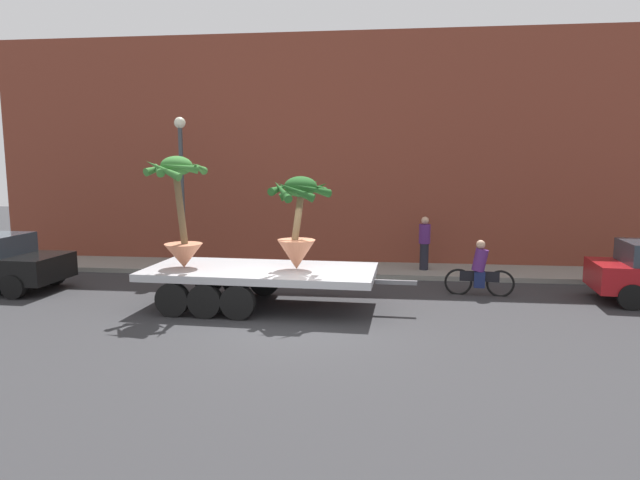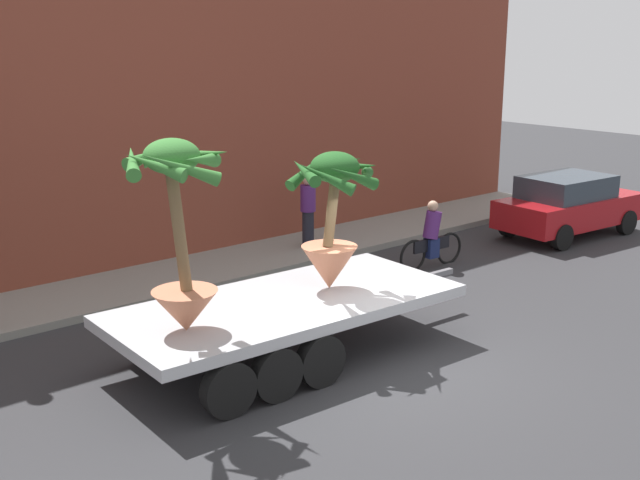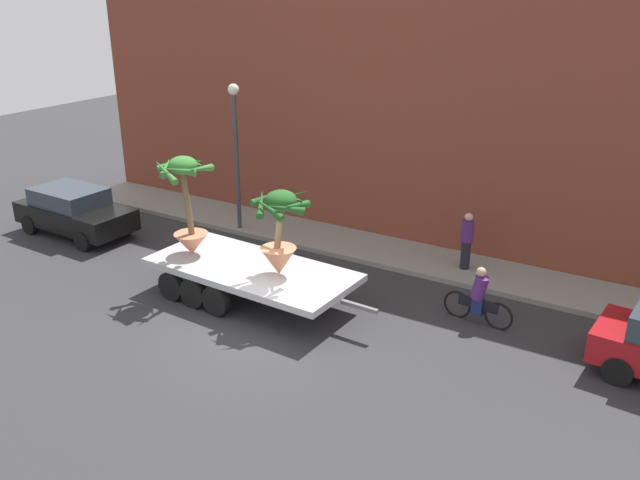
{
  "view_description": "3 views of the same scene",
  "coord_description": "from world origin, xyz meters",
  "px_view_note": "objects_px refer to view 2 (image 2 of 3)",
  "views": [
    {
      "loc": [
        1.95,
        -11.84,
        3.57
      ],
      "look_at": [
        0.35,
        1.36,
        1.71
      ],
      "focal_mm": 31.23,
      "sensor_mm": 36.0,
      "label": 1
    },
    {
      "loc": [
        -8.42,
        -8.01,
        5.09
      ],
      "look_at": [
        0.3,
        2.22,
        1.54
      ],
      "focal_mm": 44.45,
      "sensor_mm": 36.0,
      "label": 2
    },
    {
      "loc": [
        8.69,
        -11.34,
        8.08
      ],
      "look_at": [
        0.71,
        1.85,
        1.95
      ],
      "focal_mm": 37.13,
      "sensor_mm": 36.0,
      "label": 3
    }
  ],
  "objects_px": {
    "potted_palm_rear": "(178,235)",
    "cyclist": "(432,238)",
    "flatbed_trailer": "(273,315)",
    "parked_car": "(568,204)",
    "potted_palm_middle": "(332,220)",
    "pedestrian_near_gate": "(308,209)"
  },
  "relations": [
    {
      "from": "potted_palm_rear",
      "to": "flatbed_trailer",
      "type": "bearing_deg",
      "value": 5.49
    },
    {
      "from": "flatbed_trailer",
      "to": "potted_palm_middle",
      "type": "distance_m",
      "value": 1.82
    },
    {
      "from": "cyclist",
      "to": "parked_car",
      "type": "bearing_deg",
      "value": -4.57
    },
    {
      "from": "flatbed_trailer",
      "to": "potted_palm_rear",
      "type": "distance_m",
      "value": 2.38
    },
    {
      "from": "flatbed_trailer",
      "to": "pedestrian_near_gate",
      "type": "relative_size",
      "value": 3.91
    },
    {
      "from": "potted_palm_rear",
      "to": "parked_car",
      "type": "height_order",
      "value": "potted_palm_rear"
    },
    {
      "from": "flatbed_trailer",
      "to": "cyclist",
      "type": "distance_m",
      "value": 6.12
    },
    {
      "from": "cyclist",
      "to": "pedestrian_near_gate",
      "type": "bearing_deg",
      "value": 115.58
    },
    {
      "from": "pedestrian_near_gate",
      "to": "potted_palm_middle",
      "type": "bearing_deg",
      "value": -125.64
    },
    {
      "from": "potted_palm_rear",
      "to": "pedestrian_near_gate",
      "type": "height_order",
      "value": "potted_palm_rear"
    },
    {
      "from": "potted_palm_middle",
      "to": "potted_palm_rear",
      "type": "bearing_deg",
      "value": -177.34
    },
    {
      "from": "potted_palm_rear",
      "to": "cyclist",
      "type": "relative_size",
      "value": 1.49
    },
    {
      "from": "potted_palm_middle",
      "to": "parked_car",
      "type": "height_order",
      "value": "potted_palm_middle"
    },
    {
      "from": "flatbed_trailer",
      "to": "pedestrian_near_gate",
      "type": "height_order",
      "value": "pedestrian_near_gate"
    },
    {
      "from": "flatbed_trailer",
      "to": "parked_car",
      "type": "height_order",
      "value": "parked_car"
    },
    {
      "from": "potted_palm_middle",
      "to": "cyclist",
      "type": "height_order",
      "value": "potted_palm_middle"
    },
    {
      "from": "parked_car",
      "to": "pedestrian_near_gate",
      "type": "height_order",
      "value": "pedestrian_near_gate"
    },
    {
      "from": "potted_palm_rear",
      "to": "pedestrian_near_gate",
      "type": "xyz_separation_m",
      "value": [
        6.25,
        4.77,
        -1.35
      ]
    },
    {
      "from": "cyclist",
      "to": "potted_palm_rear",
      "type": "bearing_deg",
      "value": -164.79
    },
    {
      "from": "flatbed_trailer",
      "to": "pedestrian_near_gate",
      "type": "distance_m",
      "value": 6.46
    },
    {
      "from": "cyclist",
      "to": "pedestrian_near_gate",
      "type": "relative_size",
      "value": 1.08
    },
    {
      "from": "parked_car",
      "to": "flatbed_trailer",
      "type": "bearing_deg",
      "value": -171.89
    }
  ]
}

